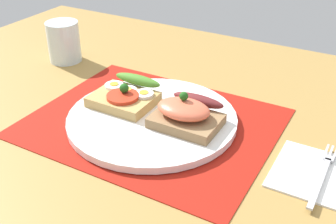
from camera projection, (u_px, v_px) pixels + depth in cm
name	position (u px, v px, depth cm)	size (l,w,h in cm)	color
ground_plane	(152.00, 131.00, 69.67)	(120.00, 90.00, 3.20)	olive
placemat	(152.00, 122.00, 68.79)	(39.34, 31.55, 0.30)	#9B180E
plate	(152.00, 118.00, 68.41)	(27.87, 27.87, 1.18)	white
sandwich_egg_tomato	(126.00, 95.00, 71.32)	(10.44, 9.87, 3.92)	tan
sandwich_salmon	(186.00, 113.00, 64.88)	(10.50, 9.10, 5.46)	olive
napkin	(323.00, 175.00, 56.62)	(13.38, 11.98, 0.60)	white
fork	(323.00, 172.00, 56.47)	(1.62, 15.16, 0.32)	#B7B7BC
drinking_glass	(64.00, 42.00, 89.18)	(6.90, 6.90, 8.65)	silver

